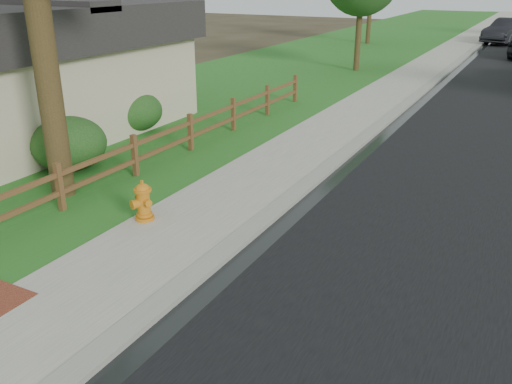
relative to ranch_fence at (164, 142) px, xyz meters
The scene contains 12 objects.
ground 7.37m from the ranch_fence, 60.64° to the right, with size 120.00×120.00×0.00m, color #332B1B.
curb 28.88m from the ranch_fence, 82.04° to the left, with size 0.40×90.00×0.12m, color gray.
wet_gutter 28.94m from the ranch_fence, 81.35° to the left, with size 0.50×90.00×0.00m, color black.
sidewalk 28.73m from the ranch_fence, 84.61° to the left, with size 2.20×90.00×0.10m, color gray.
grass_strip 28.62m from the ranch_fence, 88.40° to the left, with size 1.60×90.00×0.06m, color #1C6322.
lawn_near 28.94m from the ranch_fence, 98.75° to the left, with size 9.00×90.00×0.04m, color #1C6322.
ranch_fence is the anchor object (origin of this frame).
fire_hydrant 3.76m from the ranch_fence, 59.68° to the right, with size 0.54×0.45×0.83m.
dark_car_far 34.46m from the ranch_fence, 80.65° to the left, with size 1.87×5.37×1.77m, color black.
boulder 2.60m from the ranch_fence, 158.32° to the right, with size 1.04×0.78×0.69m, color brown.
shrub_c 2.41m from the ranch_fence, 142.42° to the right, with size 1.89×1.89×1.37m, color #163E16.
shrub_d 3.63m from the ranch_fence, 143.09° to the left, with size 1.91×1.91×1.31m, color #163E16.
Camera 1 is at (4.93, -4.56, 4.67)m, focal length 38.00 mm.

